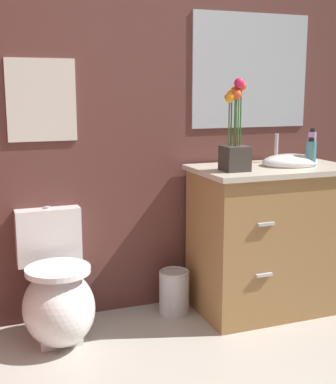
% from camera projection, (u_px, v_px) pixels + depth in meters
% --- Properties ---
extents(wall_back, '(4.27, 0.05, 2.50)m').
position_uv_depth(wall_back, '(195.00, 104.00, 3.26)').
color(wall_back, brown).
rests_on(wall_back, ground_plane).
extents(toilet, '(0.38, 0.59, 0.69)m').
position_uv_depth(toilet, '(57.00, 297.00, 2.85)').
color(toilet, white).
rests_on(toilet, ground_plane).
extents(vanity_cabinet, '(0.94, 0.56, 1.07)m').
position_uv_depth(vanity_cabinet, '(271.00, 236.00, 3.24)').
color(vanity_cabinet, '#9E7242').
rests_on(vanity_cabinet, ground_plane).
extents(flower_vase, '(0.14, 0.14, 0.51)m').
position_uv_depth(flower_vase, '(235.00, 139.00, 2.95)').
color(flower_vase, '#38332D').
rests_on(flower_vase, vanity_cabinet).
extents(soap_bottle, '(0.06, 0.06, 0.17)m').
position_uv_depth(soap_bottle, '(311.00, 153.00, 3.14)').
color(soap_bottle, teal).
rests_on(soap_bottle, vanity_cabinet).
extents(lotion_bottle, '(0.05, 0.05, 0.21)m').
position_uv_depth(lotion_bottle, '(312.00, 146.00, 3.39)').
color(lotion_bottle, '#B28CBF').
rests_on(lotion_bottle, vanity_cabinet).
extents(trash_bin, '(0.18, 0.18, 0.27)m').
position_uv_depth(trash_bin, '(174.00, 292.00, 3.20)').
color(trash_bin, '#B7B7BC').
rests_on(trash_bin, ground_plane).
extents(wall_poster, '(0.38, 0.01, 0.45)m').
position_uv_depth(wall_poster, '(42.00, 100.00, 2.90)').
color(wall_poster, silver).
extents(wall_mirror, '(0.80, 0.01, 0.70)m').
position_uv_depth(wall_mirror, '(251.00, 71.00, 3.32)').
color(wall_mirror, '#B2BCC6').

